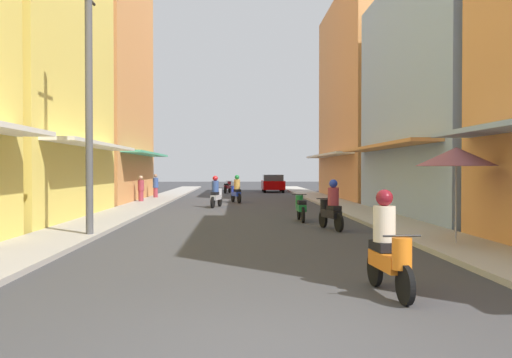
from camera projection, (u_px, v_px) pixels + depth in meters
ground_plane at (243, 207)px, 26.96m from camera, size 111.99×111.99×0.00m
sidewalk_left at (141, 206)px, 26.79m from camera, size 1.98×58.91×0.12m
sidewalk_right at (342, 206)px, 27.14m from camera, size 1.98×58.91×0.12m
building_left_mid at (1, 48)px, 19.95m from camera, size 7.05×10.11×12.84m
building_left_far at (87, 65)px, 31.25m from camera, size 7.05×11.16×15.91m
building_right_mid at (469, 96)px, 21.57m from camera, size 7.05×11.59×9.66m
building_right_far at (381, 99)px, 34.81m from camera, size 7.05×13.40×12.93m
motorbike_blue at (236, 190)px, 30.43m from camera, size 0.71×1.76×1.58m
motorbike_orange at (388, 248)px, 8.09m from camera, size 0.55×1.81×1.58m
motorbike_green at (301, 207)px, 19.58m from camera, size 0.55×1.81×0.96m
motorbike_maroon at (228, 187)px, 42.66m from camera, size 0.67×1.77×0.96m
motorbike_silver at (216, 193)px, 26.68m from camera, size 0.66×1.77×1.58m
motorbike_black at (331, 207)px, 16.75m from camera, size 0.65×1.78×1.58m
parked_car at (273, 183)px, 44.71m from camera, size 1.77×4.11×1.45m
pedestrian_foreground at (156, 187)px, 33.96m from camera, size 0.34×0.34×1.60m
pedestrian_far at (141, 190)px, 29.89m from camera, size 0.34×0.34×1.54m
vendor_umbrella at (456, 157)px, 12.93m from camera, size 1.91×1.91×2.42m
utility_pole at (89, 105)px, 14.63m from camera, size 0.20×1.20×7.15m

